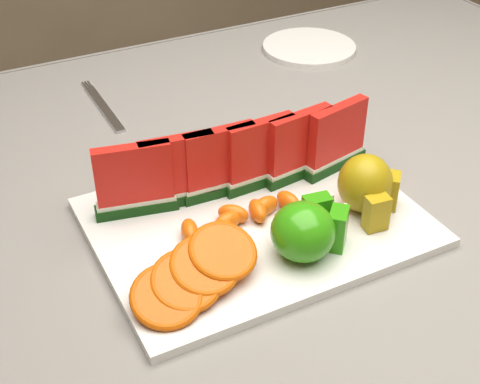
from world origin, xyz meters
TOP-DOWN VIEW (x-y plane):
  - table at (0.00, 0.00)m, footprint 1.40×0.90m
  - tablecloth at (0.00, 0.00)m, footprint 1.53×1.03m
  - platter at (-0.06, -0.09)m, footprint 0.40×0.30m
  - apple_cluster at (-0.04, -0.18)m, footprint 0.11×0.10m
  - pear_cluster at (0.07, -0.14)m, footprint 0.09×0.09m
  - side_plate at (0.29, 0.34)m, footprint 0.20×0.20m
  - fork at (-0.13, 0.30)m, footprint 0.02×0.20m
  - watermelon_row at (-0.05, -0.03)m, footprint 0.39×0.07m
  - orange_fan_front at (-0.18, -0.18)m, footprint 0.17×0.11m
  - orange_fan_back at (-0.09, 0.04)m, footprint 0.24×0.11m
  - tangerine_segments at (-0.08, -0.10)m, footprint 0.17×0.05m

SIDE VIEW (x-z plane):
  - table at x=0.00m, z-range 0.28..1.03m
  - tablecloth at x=0.00m, z-range 0.62..0.82m
  - fork at x=-0.13m, z-range 0.76..0.76m
  - side_plate at x=0.29m, z-range 0.76..0.77m
  - platter at x=-0.06m, z-range 0.76..0.77m
  - tangerine_segments at x=-0.08m, z-range 0.77..0.79m
  - orange_fan_back at x=-0.09m, z-range 0.77..0.81m
  - orange_fan_front at x=-0.18m, z-range 0.77..0.82m
  - apple_cluster at x=-0.04m, z-range 0.77..0.84m
  - pear_cluster at x=0.07m, z-range 0.77..0.85m
  - watermelon_row at x=-0.05m, z-range 0.77..0.87m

